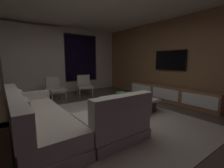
# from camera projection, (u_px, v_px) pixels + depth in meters

# --- Properties ---
(floor) EXTENTS (9.20, 9.20, 0.00)m
(floor) POSITION_uv_depth(u_px,v_px,m) (98.00, 122.00, 3.41)
(floor) COLOR #473D33
(back_wall_with_window) EXTENTS (6.60, 0.30, 2.70)m
(back_wall_with_window) POSITION_uv_depth(u_px,v_px,m) (49.00, 61.00, 6.07)
(back_wall_with_window) COLOR beige
(back_wall_with_window) RESTS_ON floor
(media_wall) EXTENTS (0.12, 7.80, 2.70)m
(media_wall) POSITION_uv_depth(u_px,v_px,m) (179.00, 60.00, 4.99)
(media_wall) COLOR #8E6642
(media_wall) RESTS_ON floor
(area_rug) EXTENTS (3.20, 3.80, 0.01)m
(area_rug) POSITION_uv_depth(u_px,v_px,m) (113.00, 119.00, 3.54)
(area_rug) COLOR #ADA391
(area_rug) RESTS_ON floor
(sectional_couch) EXTENTS (1.98, 2.50, 0.82)m
(sectional_couch) POSITION_uv_depth(u_px,v_px,m) (57.00, 121.00, 2.71)
(sectional_couch) COLOR #A49C8C
(sectional_couch) RESTS_ON floor
(coffee_table) EXTENTS (1.16, 1.16, 0.36)m
(coffee_table) POSITION_uv_depth(u_px,v_px,m) (129.00, 104.00, 4.12)
(coffee_table) COLOR #3F2E1C
(coffee_table) RESTS_ON floor
(book_stack_on_coffee_table) EXTENTS (0.31, 0.22, 0.13)m
(book_stack_on_coffee_table) POSITION_uv_depth(u_px,v_px,m) (122.00, 95.00, 4.18)
(book_stack_on_coffee_table) COLOR #567BD7
(book_stack_on_coffee_table) RESTS_ON coffee_table
(accent_chair_near_window) EXTENTS (0.66, 0.68, 0.78)m
(accent_chair_near_window) POSITION_uv_depth(u_px,v_px,m) (84.00, 84.00, 5.99)
(accent_chair_near_window) COLOR #B2ADA0
(accent_chair_near_window) RESTS_ON floor
(accent_chair_by_curtain) EXTENTS (0.61, 0.63, 0.78)m
(accent_chair_by_curtain) POSITION_uv_depth(u_px,v_px,m) (54.00, 87.00, 5.31)
(accent_chair_by_curtain) COLOR #B2ADA0
(accent_chair_by_curtain) RESTS_ON floor
(media_console) EXTENTS (0.46, 3.10, 0.52)m
(media_console) POSITION_uv_depth(u_px,v_px,m) (170.00, 94.00, 5.03)
(media_console) COLOR #8E6642
(media_console) RESTS_ON floor
(mounted_tv) EXTENTS (0.05, 1.13, 0.65)m
(mounted_tv) POSITION_uv_depth(u_px,v_px,m) (170.00, 60.00, 5.13)
(mounted_tv) COLOR black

